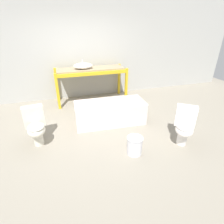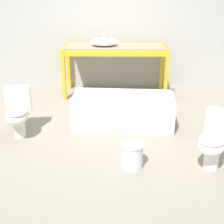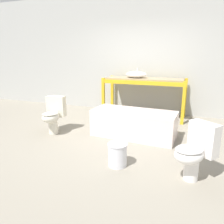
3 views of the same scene
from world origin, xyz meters
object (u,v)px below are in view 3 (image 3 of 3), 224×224
Objects in this scene: toilet_near at (53,114)px; bucket_white at (117,154)px; bathtub_main at (134,122)px; sink_basin at (136,75)px; toilet_far at (195,150)px.

toilet_near is 2.18× the size of bucket_white.
toilet_near reaches higher than bathtub_main.
sink_basin reaches higher than toilet_far.
sink_basin is 0.32× the size of bathtub_main.
sink_basin is at bearing 47.97° from toilet_near.
toilet_near is (-1.24, -1.84, -0.69)m from sink_basin.
bathtub_main is 1.64m from toilet_near.
bathtub_main is 1.24m from bucket_white.
toilet_far is 1.06m from bucket_white.
bucket_white is (-1.04, -0.02, -0.22)m from toilet_far.
toilet_near is at bearing -159.50° from toilet_far.
sink_basin is 0.72× the size of toilet_far.
toilet_far reaches higher than bathtub_main.
sink_basin is at bearing 107.03° from bathtub_main.
bucket_white is at bearing -34.60° from toilet_near.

